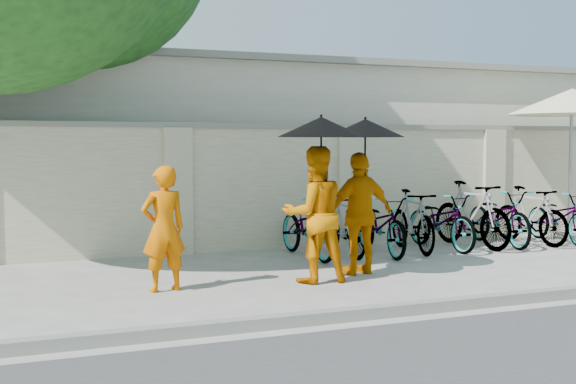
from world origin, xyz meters
name	(u,v)px	position (x,y,z in m)	size (l,w,h in m)	color
ground	(315,286)	(0.00, 0.00, 0.00)	(80.00, 80.00, 0.00)	#AEA89E
kerb	(382,311)	(0.00, -1.70, 0.06)	(40.00, 0.16, 0.12)	slate
compound_wall	(292,188)	(1.00, 3.20, 1.00)	(20.00, 0.30, 2.00)	beige
building_behind	(270,150)	(2.00, 7.00, 1.60)	(14.00, 6.00, 3.20)	beige
monk_left	(164,229)	(-1.79, 0.39, 0.75)	(0.55, 0.36, 1.50)	#D46000
monk_center	(315,214)	(0.10, 0.23, 0.86)	(0.84, 0.65, 1.72)	#C66800
parasol_center	(321,127)	(0.15, 0.15, 1.96)	(1.10, 1.10, 1.11)	black
monk_right	(361,213)	(0.89, 0.51, 0.82)	(0.96, 0.40, 1.64)	#C26700
parasol_right	(365,128)	(0.91, 0.43, 1.96)	(1.05, 1.05, 1.15)	black
patio_umbrella	(572,103)	(6.00, 2.16, 2.46)	(2.77, 2.77, 2.73)	slate
bike_0	(308,226)	(0.81, 2.08, 0.48)	(0.64, 1.83, 0.96)	gray
bike_1	(344,224)	(1.40, 2.03, 0.49)	(0.46, 1.63, 0.98)	gray
bike_2	(381,225)	(1.99, 1.91, 0.47)	(0.63, 1.79, 0.94)	gray
bike_3	(412,221)	(2.59, 1.95, 0.50)	(0.47, 1.67, 1.00)	gray
bike_4	(441,221)	(3.18, 2.02, 0.47)	(0.62, 1.79, 0.94)	gray
bike_5	(471,214)	(3.78, 2.02, 0.56)	(0.52, 1.85, 1.11)	gray
bike_6	(499,217)	(4.37, 2.05, 0.49)	(0.64, 1.85, 0.97)	gray
bike_7	(530,215)	(4.96, 1.97, 0.50)	(0.47, 1.67, 1.00)	gray
bike_8	(559,217)	(5.56, 1.92, 0.46)	(0.61, 1.74, 0.91)	gray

